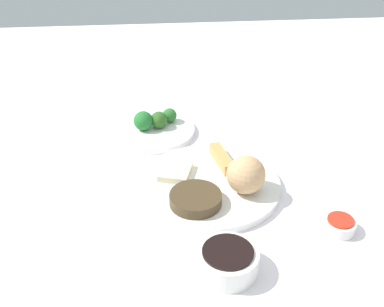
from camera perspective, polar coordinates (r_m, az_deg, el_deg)
name	(u,v)px	position (r m, az deg, el deg)	size (l,w,h in m)	color
tabletop	(216,186)	(1.07, 2.83, -3.77)	(2.20, 2.20, 0.02)	white
main_plate	(209,185)	(1.04, 2.01, -3.69)	(0.30, 0.30, 0.02)	white
rice_scoop	(246,175)	(0.99, 6.27, -2.46)	(0.08, 0.08, 0.08)	tan
spring_roll	(222,159)	(1.09, 3.47, -0.59)	(0.10, 0.02, 0.02)	#DB9954
crab_rangoon_wonton	(175,171)	(1.05, -1.93, -2.08)	(0.06, 0.07, 0.01)	beige
stir_fry_heap	(196,199)	(0.97, 0.42, -5.28)	(0.10, 0.10, 0.02)	#473621
broccoli_plate	(154,131)	(1.24, -4.44, 2.66)	(0.21, 0.21, 0.01)	white
broccoli_floret_0	(159,120)	(1.23, -3.86, 3.90)	(0.04, 0.04, 0.04)	#2F6123
broccoli_floret_1	(143,121)	(1.22, -5.66, 3.80)	(0.05, 0.05, 0.05)	#23732E
broccoli_floret_2	(170,115)	(1.25, -2.62, 4.43)	(0.04, 0.04, 0.04)	#2B712C
soy_sauce_bowl	(227,262)	(0.85, 4.12, -12.38)	(0.11, 0.11, 0.04)	white
soy_sauce_bowl_liquid	(228,252)	(0.84, 4.18, -11.27)	(0.09, 0.09, 0.00)	black
sauce_ramekin_sweet_and_sour	(340,226)	(0.97, 16.72, -8.01)	(0.06, 0.06, 0.02)	white
sauce_ramekin_sweet_and_sour_liquid	(341,220)	(0.96, 16.85, -7.38)	(0.05, 0.05, 0.00)	red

